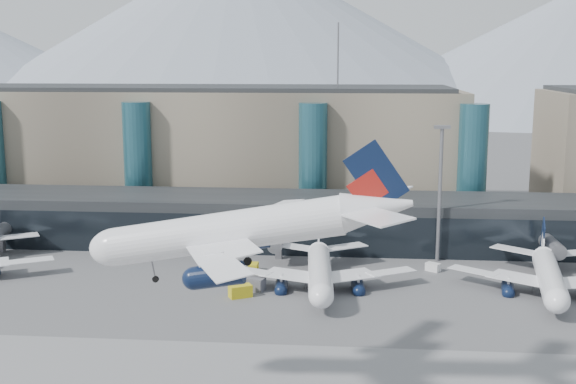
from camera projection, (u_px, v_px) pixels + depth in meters
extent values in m
plane|color=#515154|center=(242.00, 359.00, 91.68)|extent=(900.00, 900.00, 0.00)
cube|color=black|center=(284.00, 220.00, 147.57)|extent=(170.00, 18.00, 10.00)
cube|color=black|center=(280.00, 235.00, 139.04)|extent=(170.00, 0.40, 8.00)
cylinder|color=slate|center=(0.00, 231.00, 141.68)|extent=(2.80, 14.00, 2.80)
cube|color=slate|center=(2.00, 246.00, 142.23)|extent=(1.20, 1.20, 2.40)
cylinder|color=slate|center=(279.00, 237.00, 136.95)|extent=(2.80, 14.00, 2.80)
cube|color=slate|center=(279.00, 252.00, 137.49)|extent=(1.20, 1.20, 2.40)
cylinder|color=slate|center=(549.00, 243.00, 132.64)|extent=(2.80, 14.00, 2.80)
cube|color=slate|center=(548.00, 259.00, 133.19)|extent=(1.20, 1.20, 2.40)
cube|color=gray|center=(196.00, 151.00, 179.24)|extent=(130.00, 30.00, 30.00)
cube|color=black|center=(194.00, 88.00, 176.41)|extent=(123.50, 28.00, 1.00)
cylinder|color=#245664|center=(138.00, 163.00, 164.61)|extent=(6.40, 6.40, 28.00)
cylinder|color=#245664|center=(313.00, 166.00, 161.17)|extent=(6.40, 6.40, 28.00)
cylinder|color=#245664|center=(472.00, 168.00, 158.15)|extent=(6.40, 6.40, 28.00)
cylinder|color=slate|center=(338.00, 57.00, 172.02)|extent=(0.40, 0.40, 16.00)
cone|color=gray|center=(237.00, 31.00, 458.97)|extent=(400.00, 400.00, 110.00)
cylinder|color=slate|center=(440.00, 196.00, 133.83)|extent=(0.70, 0.70, 25.00)
cube|color=slate|center=(442.00, 127.00, 131.49)|extent=(3.00, 1.20, 0.60)
cylinder|color=white|center=(244.00, 217.00, 74.54)|extent=(24.99, 5.66, 4.11)
ellipsoid|color=white|center=(129.00, 213.00, 76.37)|extent=(6.00, 4.46, 4.11)
cone|color=white|center=(400.00, 220.00, 72.14)|extent=(7.33, 4.55, 4.11)
cube|color=white|center=(243.00, 245.00, 65.80)|extent=(12.06, 18.68, 0.21)
cylinder|color=black|center=(233.00, 260.00, 68.45)|extent=(5.09, 2.57, 2.26)
cube|color=white|center=(400.00, 229.00, 67.29)|extent=(7.02, 9.85, 0.16)
cube|color=white|center=(275.00, 206.00, 83.00)|extent=(13.76, 18.42, 0.21)
cylinder|color=black|center=(260.00, 228.00, 81.53)|extent=(5.09, 2.57, 2.26)
cube|color=white|center=(400.00, 208.00, 76.93)|extent=(7.84, 9.70, 0.16)
cube|color=black|center=(404.00, 188.00, 71.49)|extent=(6.14, 0.63, 7.23)
cube|color=maroon|center=(393.00, 200.00, 71.87)|extent=(4.11, 0.55, 3.95)
cylinder|color=slate|center=(164.00, 239.00, 76.31)|extent=(0.17, 0.17, 3.29)
cylinder|color=black|center=(164.00, 252.00, 76.57)|extent=(0.74, 0.31, 0.73)
cylinder|color=black|center=(250.00, 262.00, 72.73)|extent=(0.96, 0.42, 0.94)
cylinder|color=black|center=(259.00, 249.00, 77.53)|extent=(0.96, 0.42, 0.94)
cube|color=white|center=(8.00, 252.00, 127.55)|extent=(18.34, 13.56, 0.20)
cube|color=white|center=(18.00, 228.00, 141.31)|extent=(9.65, 7.73, 0.16)
cylinder|color=white|center=(320.00, 262.00, 119.97)|extent=(5.29, 23.52, 3.87)
ellipsoid|color=white|center=(321.00, 283.00, 108.50)|extent=(4.19, 5.64, 3.87)
cone|color=white|center=(318.00, 239.00, 134.67)|extent=(4.27, 6.89, 3.87)
cube|color=white|center=(369.00, 263.00, 121.50)|extent=(17.34, 12.93, 0.19)
cylinder|color=black|center=(357.00, 277.00, 120.61)|extent=(2.41, 4.79, 2.13)
cube|color=white|center=(343.00, 238.00, 134.51)|extent=(9.13, 7.37, 0.15)
cube|color=white|center=(270.00, 262.00, 121.94)|extent=(17.58, 11.37, 0.19)
cylinder|color=black|center=(282.00, 276.00, 120.93)|extent=(2.41, 4.79, 2.13)
cube|color=white|center=(293.00, 237.00, 134.75)|extent=(9.27, 6.62, 0.15)
cube|color=slate|center=(318.00, 222.00, 134.43)|extent=(0.59, 5.78, 6.80)
cube|color=white|center=(318.00, 229.00, 133.66)|extent=(0.51, 3.87, 3.72)
cylinder|color=slate|center=(320.00, 292.00, 112.40)|extent=(0.16, 0.16, 3.09)
cylinder|color=black|center=(320.00, 300.00, 112.65)|extent=(0.29, 0.70, 0.69)
cylinder|color=black|center=(333.00, 282.00, 121.59)|extent=(0.40, 0.90, 0.88)
cylinder|color=black|center=(306.00, 282.00, 121.71)|extent=(0.40, 0.90, 0.88)
cylinder|color=white|center=(549.00, 267.00, 117.32)|extent=(7.61, 23.33, 3.81)
ellipsoid|color=white|center=(556.00, 288.00, 106.37)|extent=(4.65, 5.90, 3.81)
cone|color=white|center=(541.00, 243.00, 131.36)|extent=(4.86, 7.12, 3.81)
cube|color=white|center=(568.00, 244.00, 130.18)|extent=(9.15, 5.82, 0.15)
cube|color=white|center=(496.00, 264.00, 121.04)|extent=(16.71, 13.94, 0.19)
cylinder|color=black|center=(508.00, 278.00, 119.65)|extent=(2.84, 4.89, 2.10)
cube|color=white|center=(515.00, 241.00, 132.47)|extent=(8.78, 7.82, 0.15)
cube|color=black|center=(542.00, 227.00, 131.11)|extent=(1.18, 5.65, 6.71)
cube|color=white|center=(542.00, 234.00, 130.38)|extent=(0.90, 3.80, 3.67)
cylinder|color=slate|center=(553.00, 297.00, 110.10)|extent=(0.15, 0.15, 3.05)
cylinder|color=black|center=(552.00, 305.00, 110.35)|extent=(0.35, 0.71, 0.68)
cylinder|color=black|center=(561.00, 288.00, 118.38)|extent=(0.48, 0.91, 0.87)
cylinder|color=black|center=(532.00, 286.00, 119.52)|extent=(0.48, 0.91, 0.87)
cube|color=gold|center=(253.00, 267.00, 129.18)|extent=(1.63, 2.62, 1.50)
cube|color=#535258|center=(253.00, 284.00, 118.69)|extent=(4.32, 3.28, 2.14)
cube|color=silver|center=(550.00, 265.00, 130.81)|extent=(2.68, 2.57, 1.39)
cube|color=silver|center=(433.00, 267.00, 129.47)|extent=(2.88, 2.65, 1.46)
cube|color=gold|center=(240.00, 291.00, 115.27)|extent=(4.04, 3.35, 1.97)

